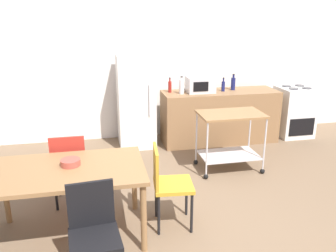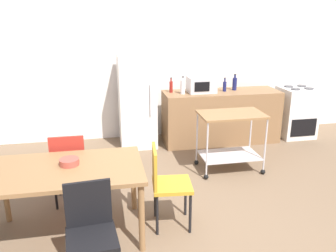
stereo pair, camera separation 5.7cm
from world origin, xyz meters
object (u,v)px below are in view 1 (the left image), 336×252
bottle_hot_sauce (182,87)px  microwave (200,85)px  kitchen_cart (230,132)px  fruit_bowl (70,162)px  bottle_vinegar (223,86)px  dining_table (67,176)px  stove_oven (294,112)px  refrigerator (136,101)px  chair_red (70,164)px  chair_mustard (167,181)px  bottle_wine (170,86)px  bottle_sesame_oil (233,83)px  chair_black (94,230)px

bottle_hot_sauce → microwave: size_ratio=0.63×
kitchen_cart → fruit_bowl: bearing=-152.0°
bottle_vinegar → dining_table: bearing=-136.2°
fruit_bowl → stove_oven: bearing=31.0°
dining_table → kitchen_cart: kitchen_cart is taller
kitchen_cart → fruit_bowl: 2.41m
stove_oven → refrigerator: size_ratio=0.59×
chair_red → chair_mustard: size_ratio=1.00×
kitchen_cart → chair_mustard: bearing=-134.0°
bottle_wine → bottle_sesame_oil: bearing=-1.5°
chair_red → bottle_sesame_oil: 3.27m
chair_mustard → refrigerator: size_ratio=0.57×
kitchen_cart → bottle_wine: bearing=115.7°
bottle_vinegar → microwave: bearing=179.1°
dining_table → chair_mustard: (0.99, -0.01, -0.15)m
chair_black → bottle_vinegar: bearing=48.8°
bottle_hot_sauce → fruit_bowl: bearing=-126.9°
chair_black → stove_oven: 4.77m
dining_table → bottle_sesame_oil: (2.67, 2.43, 0.34)m
chair_black → bottle_sesame_oil: bearing=46.9°
chair_red → fruit_bowl: bearing=96.5°
microwave → bottle_sesame_oil: 0.62m
dining_table → fruit_bowl: 0.14m
bottle_vinegar → fruit_bowl: size_ratio=1.21×
microwave → bottle_sesame_oil: bottle_sesame_oil is taller
refrigerator → bottle_hot_sauce: size_ratio=5.34×
stove_oven → refrigerator: bearing=178.4°
refrigerator → fruit_bowl: bearing=-111.3°
bottle_vinegar → fruit_bowl: (-2.43, -2.29, -0.21)m
chair_black → refrigerator: (0.73, 3.18, 0.26)m
bottle_hot_sauce → bottle_vinegar: size_ratio=1.24×
dining_table → chair_red: (-0.03, 0.64, -0.15)m
chair_mustard → microwave: microwave is taller
microwave → bottle_vinegar: size_ratio=1.97×
chair_mustard → dining_table: bearing=95.1°
chair_mustard → kitchen_cart: size_ratio=0.98×
refrigerator → microwave: (1.09, -0.09, 0.25)m
chair_red → microwave: microwave is taller
bottle_hot_sauce → bottle_sesame_oil: size_ratio=1.04×
kitchen_cart → fruit_bowl: size_ratio=4.71×
chair_red → microwave: size_ratio=1.93×
kitchen_cart → bottle_wine: (-0.61, 1.26, 0.43)m
bottle_hot_sauce → bottle_vinegar: (0.75, 0.06, -0.03)m
dining_table → stove_oven: size_ratio=1.63×
chair_mustard → microwave: size_ratio=1.93×
refrigerator → bottle_hot_sauce: refrigerator is taller
chair_red → microwave: (2.08, 1.72, 0.51)m
bottle_sesame_oil → fruit_bowl: (-2.63, -2.35, -0.23)m
chair_red → bottle_hot_sauce: (1.74, 1.66, 0.50)m
bottle_vinegar → bottle_sesame_oil: bearing=17.6°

